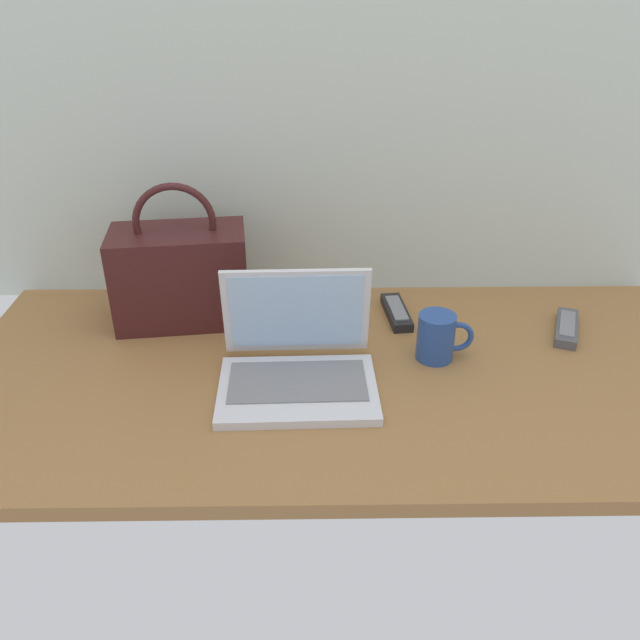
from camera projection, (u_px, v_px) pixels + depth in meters
desk at (341, 376)px, 1.37m from camera, size 1.60×0.76×0.03m
laptop at (297, 362)px, 1.30m from camera, size 0.32×0.26×0.22m
coffee_mug at (438, 337)px, 1.38m from camera, size 0.12×0.08×0.10m
remote_control_near at (567, 328)px, 1.49m from camera, size 0.10×0.17×0.02m
remote_control_far at (397, 312)px, 1.56m from camera, size 0.06×0.16×0.02m
handbag at (181, 274)px, 1.50m from camera, size 0.32×0.19×0.33m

